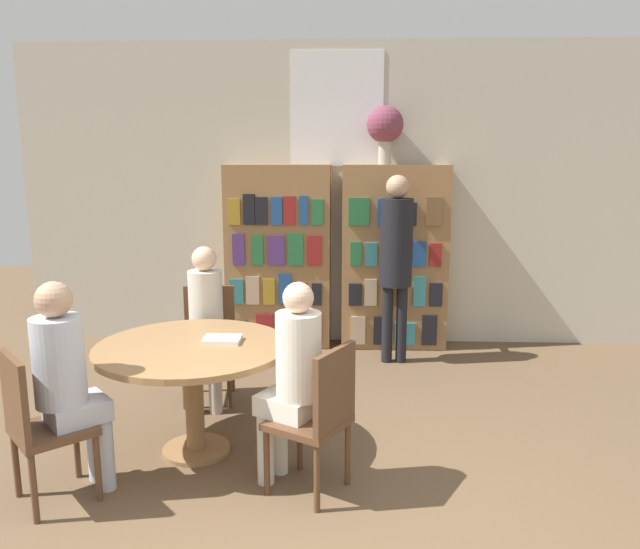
{
  "coord_description": "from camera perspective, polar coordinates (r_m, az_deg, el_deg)",
  "views": [
    {
      "loc": [
        0.12,
        -2.34,
        1.95
      ],
      "look_at": [
        -0.09,
        2.17,
        1.05
      ],
      "focal_mm": 35.0,
      "sensor_mm": 36.0,
      "label": 1
    }
  ],
  "objects": [
    {
      "name": "flower_vase",
      "position": [
        6.14,
        5.98,
        13.32
      ],
      "size": [
        0.35,
        0.35,
        0.55
      ],
      "color": "#B7AD9E",
      "rests_on": "bookshelf_right"
    },
    {
      "name": "chair_left_side",
      "position": [
        5.05,
        -10.11,
        -5.66
      ],
      "size": [
        0.44,
        0.44,
        0.89
      ],
      "rotation": [
        0.0,
        0.0,
        -3.03
      ],
      "color": "brown",
      "rests_on": "ground_plane"
    },
    {
      "name": "bookshelf_left",
      "position": [
        6.25,
        -3.84,
        1.63
      ],
      "size": [
        1.04,
        0.34,
        1.82
      ],
      "color": "olive",
      "rests_on": "ground_plane"
    },
    {
      "name": "chair_near_camera",
      "position": [
        3.83,
        -24.42,
        -12.11
      ],
      "size": [
        0.57,
        0.57,
        0.89
      ],
      "rotation": [
        0.0,
        0.0,
        -0.83
      ],
      "color": "brown",
      "rests_on": "ground_plane"
    },
    {
      "name": "open_book_on_table",
      "position": [
        4.1,
        -8.94,
        -5.9
      ],
      "size": [
        0.24,
        0.18,
        0.03
      ],
      "color": "silver",
      "rests_on": "reading_table"
    },
    {
      "name": "wall_back",
      "position": [
        6.34,
        1.55,
        7.23
      ],
      "size": [
        6.4,
        0.07,
        3.0
      ],
      "color": "beige",
      "rests_on": "ground_plane"
    },
    {
      "name": "seated_reader_left",
      "position": [
        4.83,
        -10.42,
        -3.87
      ],
      "size": [
        0.29,
        0.38,
        1.24
      ],
      "rotation": [
        0.0,
        0.0,
        -3.03
      ],
      "color": "beige",
      "rests_on": "ground_plane"
    },
    {
      "name": "seated_reader_right",
      "position": [
        3.62,
        -2.52,
        -8.96
      ],
      "size": [
        0.41,
        0.38,
        1.23
      ],
      "rotation": [
        0.0,
        0.0,
        1.06
      ],
      "color": "silver",
      "rests_on": "ground_plane"
    },
    {
      "name": "chair_far_side",
      "position": [
        3.6,
        -0.07,
        -12.54
      ],
      "size": [
        0.54,
        0.54,
        0.89
      ],
      "rotation": [
        0.0,
        0.0,
        1.06
      ],
      "color": "brown",
      "rests_on": "ground_plane"
    },
    {
      "name": "seated_reader_back",
      "position": [
        3.8,
        -22.12,
        -8.45
      ],
      "size": [
        0.42,
        0.42,
        1.26
      ],
      "rotation": [
        0.0,
        0.0,
        -0.83
      ],
      "color": "#B2B7C6",
      "rests_on": "ground_plane"
    },
    {
      "name": "reading_table",
      "position": [
        4.11,
        -11.56,
        -7.86
      ],
      "size": [
        1.24,
        1.24,
        0.74
      ],
      "color": "olive",
      "rests_on": "ground_plane"
    },
    {
      "name": "librarian_standing",
      "position": [
        5.71,
        6.99,
        2.26
      ],
      "size": [
        0.29,
        0.56,
        1.74
      ],
      "color": "black",
      "rests_on": "ground_plane"
    },
    {
      "name": "bookshelf_right",
      "position": [
        6.23,
        6.82,
        1.53
      ],
      "size": [
        1.04,
        0.34,
        1.82
      ],
      "color": "olive",
      "rests_on": "ground_plane"
    }
  ]
}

